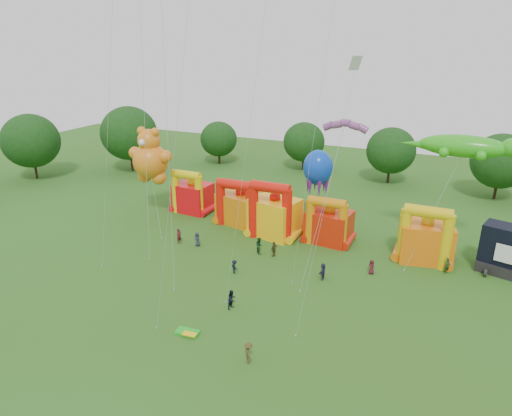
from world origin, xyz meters
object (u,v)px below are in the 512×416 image
at_px(gecko_kite, 439,199).
at_px(spectator_4, 274,249).
at_px(bouncy_castle_2, 274,215).
at_px(spectator_0, 197,239).
at_px(teddy_bear_kite, 154,186).
at_px(octopus_kite, 314,184).
at_px(bouncy_castle_0, 192,195).

distance_m(gecko_kite, spectator_4, 18.95).
height_order(bouncy_castle_2, spectator_0, bouncy_castle_2).
xyz_separation_m(teddy_bear_kite, gecko_kite, (35.27, 3.90, 1.99)).
distance_m(bouncy_castle_2, octopus_kite, 6.85).
bearing_deg(octopus_kite, spectator_4, -95.64).
xyz_separation_m(bouncy_castle_2, spectator_0, (-7.11, -6.79, -1.93)).
height_order(bouncy_castle_0, bouncy_castle_2, bouncy_castle_2).
height_order(bouncy_castle_0, spectator_4, bouncy_castle_0).
relative_size(bouncy_castle_0, spectator_0, 3.63).
bearing_deg(octopus_kite, gecko_kite, -12.39).
height_order(gecko_kite, spectator_4, gecko_kite).
xyz_separation_m(spectator_0, spectator_4, (9.46, 1.24, 0.05)).
relative_size(teddy_bear_kite, octopus_kite, 1.23).
xyz_separation_m(bouncy_castle_0, spectator_0, (6.91, -9.87, -1.54)).
height_order(bouncy_castle_2, spectator_4, bouncy_castle_2).
xyz_separation_m(gecko_kite, octopus_kite, (-15.34, 3.37, -1.19)).
height_order(teddy_bear_kite, gecko_kite, gecko_kite).
xyz_separation_m(teddy_bear_kite, spectator_0, (9.42, -4.63, -4.16)).
xyz_separation_m(teddy_bear_kite, spectator_4, (18.88, -3.39, -4.12)).
bearing_deg(octopus_kite, teddy_bear_kite, -159.97).
bearing_deg(spectator_4, octopus_kite, -167.75).
bearing_deg(bouncy_castle_0, spectator_4, -27.80).
height_order(gecko_kite, octopus_kite, gecko_kite).
xyz_separation_m(octopus_kite, spectator_0, (-10.52, -11.90, -4.96)).
relative_size(spectator_0, spectator_4, 0.95).
relative_size(teddy_bear_kite, gecko_kite, 0.91).
xyz_separation_m(octopus_kite, spectator_4, (-1.05, -10.66, -4.91)).
bearing_deg(gecko_kite, bouncy_castle_2, -174.69).
distance_m(teddy_bear_kite, gecko_kite, 35.54).
bearing_deg(teddy_bear_kite, gecko_kite, 6.31).
xyz_separation_m(teddy_bear_kite, octopus_kite, (19.93, 7.27, 0.80)).
bearing_deg(teddy_bear_kite, spectator_4, -10.19).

